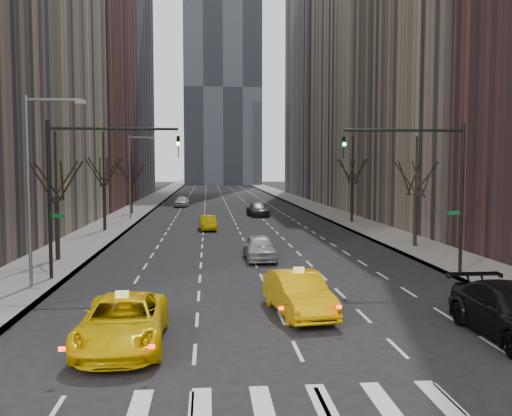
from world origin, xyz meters
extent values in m
plane|color=black|center=(0.00, 0.00, 0.00)|extent=(400.00, 400.00, 0.00)
cube|color=slate|center=(-12.25, 70.00, 0.07)|extent=(4.50, 320.00, 0.15)
cube|color=slate|center=(12.25, 70.00, 0.07)|extent=(4.50, 320.00, 0.15)
cube|color=brown|center=(-21.50, 66.00, 22.00)|extent=(14.00, 28.00, 44.00)
cube|color=slate|center=(-21.50, 96.00, 30.00)|extent=(14.00, 30.00, 60.00)
cube|color=tan|center=(21.50, 64.00, 25.00)|extent=(14.00, 28.00, 50.00)
cube|color=slate|center=(21.50, 95.00, 29.00)|extent=(14.00, 30.00, 58.00)
cylinder|color=black|center=(-12.00, 18.00, 1.93)|extent=(0.28, 0.28, 3.57)
cylinder|color=black|center=(-12.00, 18.00, 5.84)|extent=(0.16, 0.16, 4.25)
cylinder|color=black|center=(-11.85, 18.85, 4.95)|extent=(0.42, 1.80, 2.52)
cylinder|color=black|center=(-11.19, 18.29, 4.95)|extent=(1.74, 0.72, 2.52)
cylinder|color=black|center=(-11.34, 17.45, 4.95)|extent=(1.46, 1.25, 2.52)
cylinder|color=black|center=(-12.15, 17.15, 4.95)|extent=(0.42, 1.80, 2.52)
cylinder|color=black|center=(-12.81, 17.71, 4.95)|extent=(1.74, 0.72, 2.52)
cylinder|color=black|center=(-12.66, 18.55, 4.95)|extent=(1.46, 1.25, 2.52)
cylinder|color=black|center=(-12.00, 34.00, 2.15)|extent=(0.28, 0.28, 3.99)
cylinder|color=black|center=(-12.00, 34.00, 6.52)|extent=(0.16, 0.16, 4.75)
cylinder|color=black|center=(-11.85, 34.85, 5.37)|extent=(0.42, 1.80, 2.52)
cylinder|color=black|center=(-11.19, 34.29, 5.37)|extent=(1.74, 0.72, 2.52)
cylinder|color=black|center=(-11.34, 33.45, 5.37)|extent=(1.46, 1.25, 2.52)
cylinder|color=black|center=(-12.15, 33.15, 5.37)|extent=(0.42, 1.80, 2.52)
cylinder|color=black|center=(-12.81, 33.71, 5.37)|extent=(1.74, 0.72, 2.52)
cylinder|color=black|center=(-12.66, 34.55, 5.37)|extent=(1.46, 1.25, 2.52)
cylinder|color=black|center=(-12.00, 52.00, 1.83)|extent=(0.28, 0.28, 3.36)
cylinder|color=black|center=(-12.00, 52.00, 5.51)|extent=(0.16, 0.16, 4.00)
cylinder|color=black|center=(-11.85, 52.85, 4.74)|extent=(0.42, 1.80, 2.52)
cylinder|color=black|center=(-11.19, 52.29, 4.74)|extent=(1.74, 0.72, 2.52)
cylinder|color=black|center=(-11.34, 51.45, 4.74)|extent=(1.46, 1.25, 2.52)
cylinder|color=black|center=(-12.15, 51.15, 4.74)|extent=(0.42, 1.80, 2.52)
cylinder|color=black|center=(-12.81, 51.71, 4.74)|extent=(1.74, 0.72, 2.52)
cylinder|color=black|center=(-12.66, 52.55, 4.74)|extent=(1.46, 1.25, 2.52)
cylinder|color=black|center=(12.00, 22.00, 1.93)|extent=(0.28, 0.28, 3.57)
cylinder|color=black|center=(12.00, 22.00, 5.84)|extent=(0.16, 0.16, 4.25)
cylinder|color=black|center=(12.15, 22.85, 4.95)|extent=(0.42, 1.80, 2.52)
cylinder|color=black|center=(12.81, 22.29, 4.95)|extent=(1.74, 0.72, 2.52)
cylinder|color=black|center=(12.66, 21.45, 4.95)|extent=(1.46, 1.25, 2.52)
cylinder|color=black|center=(11.85, 21.15, 4.95)|extent=(0.42, 1.80, 2.52)
cylinder|color=black|center=(11.19, 21.71, 4.95)|extent=(1.74, 0.72, 2.52)
cylinder|color=black|center=(11.34, 22.55, 4.95)|extent=(1.46, 1.25, 2.52)
cylinder|color=black|center=(12.00, 40.00, 2.15)|extent=(0.28, 0.28, 3.99)
cylinder|color=black|center=(12.00, 40.00, 6.52)|extent=(0.16, 0.16, 4.75)
cylinder|color=black|center=(12.15, 40.85, 5.37)|extent=(0.42, 1.80, 2.52)
cylinder|color=black|center=(12.81, 40.29, 5.37)|extent=(1.74, 0.72, 2.52)
cylinder|color=black|center=(12.66, 39.45, 5.37)|extent=(1.46, 1.25, 2.52)
cylinder|color=black|center=(11.85, 39.15, 5.37)|extent=(0.42, 1.80, 2.52)
cylinder|color=black|center=(11.19, 39.71, 5.37)|extent=(1.74, 0.72, 2.52)
cylinder|color=black|center=(11.34, 40.55, 5.37)|extent=(1.46, 1.25, 2.52)
cylinder|color=black|center=(-10.80, 12.00, 4.15)|extent=(0.18, 0.18, 8.00)
cylinder|color=black|center=(-7.55, 12.00, 7.75)|extent=(6.50, 0.14, 0.14)
imported|color=black|center=(-4.30, 12.00, 6.85)|extent=(0.18, 0.22, 1.10)
sphere|color=#0CFF33|center=(-4.30, 11.82, 7.00)|extent=(0.20, 0.20, 0.20)
cube|color=#0C5926|center=(-10.40, 12.00, 3.35)|extent=(0.70, 0.04, 0.22)
cylinder|color=black|center=(10.80, 12.00, 4.15)|extent=(0.18, 0.18, 8.00)
cylinder|color=black|center=(7.55, 12.00, 7.75)|extent=(6.50, 0.14, 0.14)
imported|color=black|center=(4.30, 12.00, 6.85)|extent=(0.18, 0.22, 1.10)
sphere|color=#0CFF33|center=(4.30, 11.82, 7.00)|extent=(0.20, 0.20, 0.20)
cube|color=#0C5926|center=(10.40, 12.00, 3.35)|extent=(0.70, 0.04, 0.22)
cylinder|color=slate|center=(-11.20, 10.00, 4.65)|extent=(0.16, 0.16, 9.00)
cylinder|color=slate|center=(-9.90, 10.00, 8.95)|extent=(2.60, 0.14, 0.14)
cube|color=slate|center=(-8.70, 10.00, 8.85)|extent=(0.50, 0.22, 0.15)
cylinder|color=slate|center=(-11.20, 45.00, 4.65)|extent=(0.16, 0.16, 9.00)
cylinder|color=slate|center=(-9.90, 45.00, 8.95)|extent=(2.60, 0.14, 0.14)
cube|color=slate|center=(-8.70, 45.00, 8.85)|extent=(0.50, 0.22, 0.15)
imported|color=yellow|center=(-5.59, 0.91, 0.81)|extent=(2.81, 5.88, 1.62)
imported|color=#FFB705|center=(0.74, 4.44, 0.84)|extent=(2.45, 5.27, 1.67)
imported|color=#A0A2A8|center=(0.40, 17.64, 0.78)|extent=(1.96, 4.64, 1.57)
imported|color=#EBBE04|center=(-2.83, 34.72, 0.66)|extent=(1.74, 4.13, 1.33)
imported|color=#313136|center=(3.02, 48.96, 0.76)|extent=(2.72, 5.42, 1.51)
imported|color=silver|center=(-6.56, 64.94, 0.78)|extent=(2.26, 4.71, 1.55)
camera|label=1|loc=(-2.81, -17.51, 5.86)|focal=40.00mm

